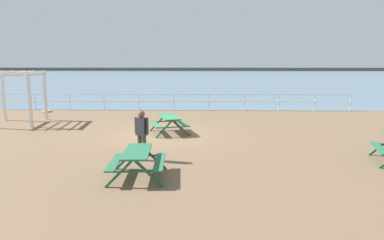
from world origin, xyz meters
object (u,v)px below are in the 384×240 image
(picnic_table_near_right, at_px, (169,120))
(visitor, at_px, (142,132))
(lattice_pergola, at_px, (15,85))
(picnic_table_mid_centre, at_px, (137,157))

(picnic_table_near_right, xyz_separation_m, visitor, (-0.50, -4.40, 0.36))
(picnic_table_near_right, bearing_deg, lattice_pergola, 57.52)
(picnic_table_near_right, bearing_deg, visitor, 156.55)
(picnic_table_near_right, xyz_separation_m, picnic_table_mid_centre, (-0.34, -6.11, 0.00))
(picnic_table_mid_centre, xyz_separation_m, visitor, (-0.15, 1.72, 0.36))
(picnic_table_near_right, height_order, picnic_table_mid_centre, same)
(picnic_table_mid_centre, bearing_deg, lattice_pergola, 39.55)
(picnic_table_mid_centre, height_order, visitor, visitor)
(picnic_table_near_right, height_order, lattice_pergola, lattice_pergola)
(visitor, xyz_separation_m, lattice_pergola, (-7.57, 6.63, 1.05))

